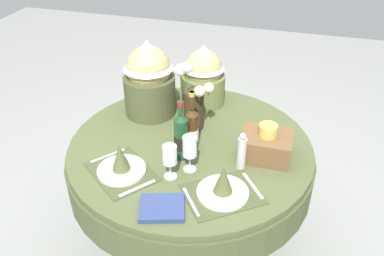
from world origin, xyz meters
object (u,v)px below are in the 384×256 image
flower_vase (193,102)px  wine_bottle_left (181,136)px  place_setting_left (121,164)px  pepper_mill (242,152)px  wine_glass_right (190,147)px  woven_basket_side_right (266,144)px  gift_tub_back_centre (203,73)px  gift_tub_back_left (149,76)px  dining_table (190,163)px  wine_bottle_centre (192,128)px  wine_glass_left (170,156)px  book_on_table (162,208)px  place_setting_right (223,187)px

flower_vase → wine_bottle_left: bearing=-86.8°
place_setting_left → pepper_mill: size_ratio=2.08×
wine_glass_right → pepper_mill: pepper_mill is taller
place_setting_left → pepper_mill: pepper_mill is taller
wine_glass_right → woven_basket_side_right: wine_glass_right is taller
gift_tub_back_centre → gift_tub_back_left: bearing=-143.1°
dining_table → wine_bottle_centre: bearing=-61.4°
wine_glass_left → woven_basket_side_right: bearing=35.2°
book_on_table → wine_glass_right: bearing=65.7°
wine_bottle_left → dining_table: bearing=84.6°
book_on_table → woven_basket_side_right: woven_basket_side_right is taller
place_setting_right → wine_glass_right: bearing=145.7°
gift_tub_back_centre → woven_basket_side_right: bearing=-45.1°
place_setting_right → gift_tub_back_left: size_ratio=0.93×
pepper_mill → flower_vase: bearing=138.9°
dining_table → flower_vase: size_ratio=3.26×
wine_bottle_centre → gift_tub_back_centre: bearing=97.8°
gift_tub_back_centre → wine_bottle_centre: bearing=-82.2°
flower_vase → wine_glass_left: 0.45m
wine_glass_left → gift_tub_back_centre: size_ratio=0.47×
wine_bottle_left → book_on_table: 0.41m
dining_table → book_on_table: bearing=-87.8°
wine_bottle_centre → woven_basket_side_right: wine_bottle_centre is taller
dining_table → wine_bottle_centre: size_ratio=4.00×
wine_glass_left → wine_glass_right: size_ratio=0.93×
flower_vase → woven_basket_side_right: size_ratio=1.63×
wine_bottle_left → wine_bottle_centre: (0.03, 0.10, -0.01)m
dining_table → place_setting_right: size_ratio=3.14×
pepper_mill → gift_tub_back_centre: 0.69m
pepper_mill → gift_tub_back_left: size_ratio=0.45×
wine_bottle_left → gift_tub_back_left: bearing=129.2°
wine_bottle_centre → dining_table: bearing=118.6°
pepper_mill → wine_bottle_centre: bearing=160.7°
dining_table → gift_tub_back_centre: size_ratio=3.50×
place_setting_left → flower_vase: flower_vase is taller
place_setting_left → wine_bottle_centre: wine_bottle_centre is taller
wine_bottle_left → book_on_table: bearing=-85.3°
wine_glass_left → gift_tub_back_centre: bearing=92.6°
wine_glass_left → book_on_table: wine_glass_left is taller
dining_table → flower_vase: (-0.03, 0.15, 0.31)m
flower_vase → wine_glass_left: size_ratio=2.29×
wine_glass_right → pepper_mill: size_ratio=0.94×
flower_vase → wine_glass_right: size_ratio=2.13×
wine_bottle_centre → wine_glass_left: 0.26m
place_setting_right → wine_bottle_centre: 0.40m
place_setting_left → wine_bottle_left: (0.25, 0.20, 0.08)m
wine_bottle_centre → wine_bottle_left: bearing=-106.7°
wine_bottle_left → gift_tub_back_left: 0.51m
place_setting_right → wine_bottle_left: 0.35m
place_setting_left → place_setting_right: 0.51m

